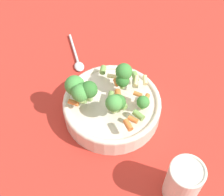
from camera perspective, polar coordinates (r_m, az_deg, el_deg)
The scene contains 5 objects.
ground_plane at distance 0.76m, azimuth -0.00°, elevation -2.73°, with size 3.00×3.00×0.00m, color #B72D23.
bowl at distance 0.74m, azimuth -0.00°, elevation -1.51°, with size 0.23×0.23×0.05m.
pasta_salad at distance 0.69m, azimuth -1.76°, elevation 1.21°, with size 0.19×0.19×0.07m.
cup at distance 0.64m, azimuth 12.92°, elevation -14.62°, with size 0.07×0.07×0.10m.
spoon at distance 0.88m, azimuth -6.40°, elevation 7.03°, with size 0.07×0.15×0.01m.
Camera 1 is at (-0.26, -0.35, 0.63)m, focal length 50.00 mm.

